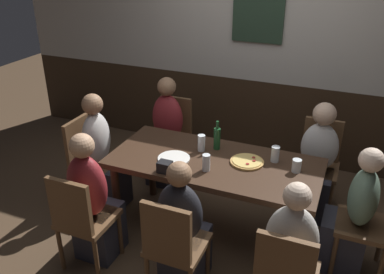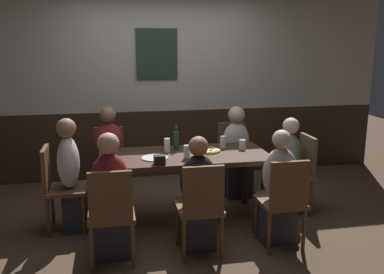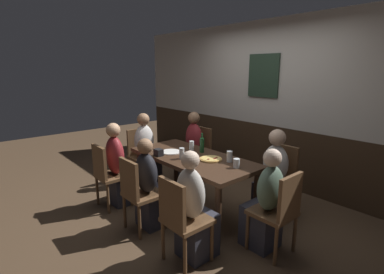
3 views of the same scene
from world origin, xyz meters
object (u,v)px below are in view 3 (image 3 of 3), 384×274
chair_mid_near (138,191)px  person_left_near (119,170)px  chair_right_near (181,217)px  tumbler_short (182,154)px  chair_left_near (108,172)px  tumbler_water (230,157)px  chair_head_west (141,153)px  person_mid_near (150,190)px  person_right_far (272,180)px  pint_glass_stout (192,147)px  person_right_near (194,214)px  beer_bottle_green (202,145)px  plate_white_large (171,152)px  highball_clear (236,164)px  person_head_east (265,207)px  person_left_far (192,152)px  chair_right_far (280,175)px  person_head_west (146,155)px  condiment_caddy (159,152)px  chair_head_east (279,209)px  dining_table (193,162)px  chair_left_far (199,150)px

chair_mid_near → person_left_near: bearing=168.3°
chair_right_near → tumbler_short: bearing=140.5°
chair_left_near → tumbler_water: bearing=38.9°
person_left_near → chair_head_west: bearing=128.2°
person_mid_near → tumbler_water: (0.47, 0.85, 0.35)m
person_right_far → pint_glass_stout: (-0.95, -0.54, 0.33)m
person_mid_near → pint_glass_stout: 0.88m
pint_glass_stout → chair_right_near: bearing=-45.1°
person_mid_near → pint_glass_stout: person_mid_near is taller
person_right_near → person_right_far: size_ratio=0.99×
beer_bottle_green → plate_white_large: size_ratio=0.97×
highball_clear → plate_white_large: bearing=-169.0°
chair_left_near → person_head_east: person_head_east is taller
person_left_far → pint_glass_stout: bearing=-41.1°
plate_white_large → tumbler_short: bearing=-12.1°
chair_head_west → highball_clear: bearing=2.5°
chair_right_far → person_mid_near: (-0.78, -1.49, -0.04)m
person_mid_near → highball_clear: person_mid_near is taller
person_head_east → person_left_far: (-1.92, 0.66, 0.04)m
chair_right_near → pint_glass_stout: pint_glass_stout is taller
person_left_far → person_head_west: size_ratio=1.00×
person_head_east → person_right_near: size_ratio=0.98×
person_left_far → condiment_caddy: person_left_far is taller
person_head_east → person_mid_near: (-1.14, -0.66, -0.00)m
chair_right_far → person_left_near: bearing=-136.4°
person_mid_near → highball_clear: size_ratio=10.25×
chair_mid_near → plate_white_large: (-0.33, 0.72, 0.25)m
chair_mid_near → chair_head_east: bearing=32.3°
dining_table → person_left_near: 1.04m
chair_left_far → chair_head_west: 0.98m
person_left_far → condiment_caddy: 1.14m
person_right_near → tumbler_short: 0.99m
person_right_near → highball_clear: (-0.12, 0.75, 0.32)m
person_left_near → condiment_caddy: size_ratio=10.50×
chair_left_far → pint_glass_stout: size_ratio=5.90×
dining_table → condiment_caddy: 0.46m
person_head_east → chair_right_near: bearing=-113.4°
chair_head_east → person_right_near: bearing=-128.3°
chair_left_far → person_right_far: (1.56, -0.16, -0.02)m
tumbler_short → condiment_caddy: bearing=-153.2°
person_mid_near → chair_head_east: bearing=26.9°
person_head_east → person_head_west: (-2.28, 0.00, 0.04)m
person_left_far → chair_head_east: bearing=-17.6°
chair_mid_near → person_right_far: bearing=62.3°
chair_head_east → person_mid_near: size_ratio=0.81×
person_head_east → person_mid_near: person_head_east is taller
plate_white_large → person_head_east: bearing=4.1°
chair_head_east → person_head_east: (-0.16, 0.00, -0.04)m
chair_left_near → person_head_west: 0.90m
tumbler_short → condiment_caddy: tumbler_short is taller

